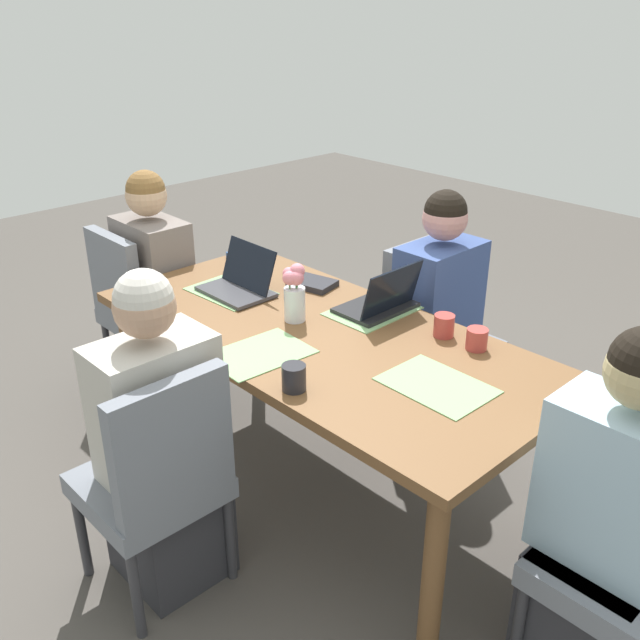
{
  "coord_description": "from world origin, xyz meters",
  "views": [
    {
      "loc": [
        -1.79,
        1.69,
        1.96
      ],
      "look_at": [
        0.0,
        0.0,
        0.81
      ],
      "focal_mm": 39.3,
      "sensor_mm": 36.0,
      "label": 1
    }
  ],
  "objects_px": {
    "chair_head_right_left_near": "(139,304)",
    "coffee_mug_near_right": "(444,326)",
    "person_head_right_left_near": "(157,299)",
    "book_red_cover": "(247,258)",
    "coffee_mug_near_left": "(477,339)",
    "coffee_mug_centre_left": "(294,377)",
    "chair_head_left_right_near": "(636,541)",
    "chair_near_left_mid": "(431,327)",
    "book_blue_cover": "(312,283)",
    "person_far_left_far": "(161,451)",
    "laptop_head_right_left_near": "(240,284)",
    "person_head_left_right_near": "(607,535)",
    "laptop_near_left_mid": "(381,302)",
    "flower_vase": "(294,292)",
    "dining_table": "(320,350)",
    "person_near_left_mid": "(436,330)",
    "chair_far_left_far": "(159,475)"
  },
  "relations": [
    {
      "from": "chair_head_right_left_near",
      "to": "person_head_left_right_near",
      "type": "distance_m",
      "value": 2.48
    },
    {
      "from": "laptop_head_right_left_near",
      "to": "book_red_cover",
      "type": "distance_m",
      "value": 0.4
    },
    {
      "from": "coffee_mug_centre_left",
      "to": "book_blue_cover",
      "type": "height_order",
      "value": "coffee_mug_centre_left"
    },
    {
      "from": "person_head_right_left_near",
      "to": "coffee_mug_near_right",
      "type": "distance_m",
      "value": 1.61
    },
    {
      "from": "chair_head_right_left_near",
      "to": "coffee_mug_near_right",
      "type": "distance_m",
      "value": 1.69
    },
    {
      "from": "chair_head_right_left_near",
      "to": "chair_head_left_right_near",
      "type": "height_order",
      "value": "same"
    },
    {
      "from": "coffee_mug_near_right",
      "to": "chair_head_left_right_near",
      "type": "bearing_deg",
      "value": 164.96
    },
    {
      "from": "person_far_left_far",
      "to": "chair_head_left_right_near",
      "type": "relative_size",
      "value": 1.33
    },
    {
      "from": "person_far_left_far",
      "to": "coffee_mug_near_right",
      "type": "relative_size",
      "value": 13.64
    },
    {
      "from": "dining_table",
      "to": "book_blue_cover",
      "type": "height_order",
      "value": "book_blue_cover"
    },
    {
      "from": "chair_near_left_mid",
      "to": "book_blue_cover",
      "type": "relative_size",
      "value": 4.5
    },
    {
      "from": "coffee_mug_near_left",
      "to": "coffee_mug_centre_left",
      "type": "xyz_separation_m",
      "value": [
        0.25,
        0.69,
        0.0
      ]
    },
    {
      "from": "person_head_left_right_near",
      "to": "flower_vase",
      "type": "bearing_deg",
      "value": 0.0
    },
    {
      "from": "laptop_head_right_left_near",
      "to": "coffee_mug_near_right",
      "type": "bearing_deg",
      "value": -160.76
    },
    {
      "from": "chair_head_right_left_near",
      "to": "chair_far_left_far",
      "type": "bearing_deg",
      "value": 152.27
    },
    {
      "from": "dining_table",
      "to": "person_near_left_mid",
      "type": "distance_m",
      "value": 0.74
    },
    {
      "from": "chair_near_left_mid",
      "to": "flower_vase",
      "type": "xyz_separation_m",
      "value": [
        0.1,
        0.79,
        0.38
      ]
    },
    {
      "from": "laptop_near_left_mid",
      "to": "book_red_cover",
      "type": "xyz_separation_m",
      "value": [
        0.86,
        0.03,
        -0.03
      ]
    },
    {
      "from": "person_head_right_left_near",
      "to": "book_red_cover",
      "type": "bearing_deg",
      "value": -140.6
    },
    {
      "from": "dining_table",
      "to": "person_head_left_right_near",
      "type": "distance_m",
      "value": 1.23
    },
    {
      "from": "person_head_right_left_near",
      "to": "coffee_mug_near_left",
      "type": "height_order",
      "value": "person_head_right_left_near"
    },
    {
      "from": "laptop_head_right_left_near",
      "to": "chair_near_left_mid",
      "type": "bearing_deg",
      "value": -121.6
    },
    {
      "from": "coffee_mug_near_right",
      "to": "person_far_left_far",
      "type": "bearing_deg",
      "value": 69.49
    },
    {
      "from": "chair_head_left_right_near",
      "to": "coffee_mug_near_right",
      "type": "bearing_deg",
      "value": -15.04
    },
    {
      "from": "laptop_near_left_mid",
      "to": "book_blue_cover",
      "type": "height_order",
      "value": "laptop_near_left_mid"
    },
    {
      "from": "chair_head_right_left_near",
      "to": "flower_vase",
      "type": "xyz_separation_m",
      "value": [
        -1.11,
        -0.1,
        0.38
      ]
    },
    {
      "from": "chair_head_left_right_near",
      "to": "laptop_near_left_mid",
      "type": "distance_m",
      "value": 1.3
    },
    {
      "from": "person_near_left_mid",
      "to": "person_head_left_right_near",
      "type": "height_order",
      "value": "same"
    },
    {
      "from": "dining_table",
      "to": "chair_near_left_mid",
      "type": "relative_size",
      "value": 2.14
    },
    {
      "from": "book_blue_cover",
      "to": "chair_far_left_far",
      "type": "bearing_deg",
      "value": 97.35
    },
    {
      "from": "dining_table",
      "to": "flower_vase",
      "type": "height_order",
      "value": "flower_vase"
    },
    {
      "from": "chair_head_right_left_near",
      "to": "dining_table",
      "type": "bearing_deg",
      "value": -175.42
    },
    {
      "from": "book_blue_cover",
      "to": "coffee_mug_near_left",
      "type": "bearing_deg",
      "value": 168.44
    },
    {
      "from": "flower_vase",
      "to": "person_far_left_far",
      "type": "bearing_deg",
      "value": 98.98
    },
    {
      "from": "person_near_left_mid",
      "to": "book_red_cover",
      "type": "xyz_separation_m",
      "value": [
        0.85,
        0.45,
        0.24
      ]
    },
    {
      "from": "dining_table",
      "to": "chair_near_left_mid",
      "type": "bearing_deg",
      "value": -86.32
    },
    {
      "from": "person_head_right_left_near",
      "to": "person_head_left_right_near",
      "type": "bearing_deg",
      "value": -179.43
    },
    {
      "from": "book_red_cover",
      "to": "flower_vase",
      "type": "bearing_deg",
      "value": 171.37
    },
    {
      "from": "book_red_cover",
      "to": "dining_table",
      "type": "bearing_deg",
      "value": 175.27
    },
    {
      "from": "person_near_left_mid",
      "to": "chair_far_left_far",
      "type": "xyz_separation_m",
      "value": [
        -0.02,
        1.51,
        -0.03
      ]
    },
    {
      "from": "person_head_right_left_near",
      "to": "coffee_mug_centre_left",
      "type": "bearing_deg",
      "value": 166.85
    },
    {
      "from": "person_head_right_left_near",
      "to": "coffee_mug_near_right",
      "type": "relative_size",
      "value": 13.64
    },
    {
      "from": "chair_far_left_far",
      "to": "person_head_left_right_near",
      "type": "distance_m",
      "value": 1.41
    },
    {
      "from": "person_near_left_mid",
      "to": "flower_vase",
      "type": "height_order",
      "value": "person_near_left_mid"
    },
    {
      "from": "chair_head_right_left_near",
      "to": "chair_far_left_far",
      "type": "distance_m",
      "value": 1.46
    },
    {
      "from": "dining_table",
      "to": "person_head_left_right_near",
      "type": "relative_size",
      "value": 1.61
    },
    {
      "from": "chair_far_left_far",
      "to": "coffee_mug_centre_left",
      "type": "bearing_deg",
      "value": -117.97
    },
    {
      "from": "chair_near_left_mid",
      "to": "person_head_left_right_near",
      "type": "distance_m",
      "value": 1.49
    },
    {
      "from": "person_head_left_right_near",
      "to": "coffee_mug_near_right",
      "type": "distance_m",
      "value": 0.96
    },
    {
      "from": "person_head_right_left_near",
      "to": "person_far_left_far",
      "type": "bearing_deg",
      "value": 149.07
    }
  ]
}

